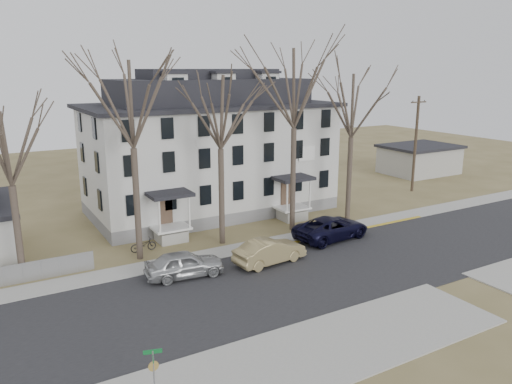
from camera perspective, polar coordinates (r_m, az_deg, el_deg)
ground at (r=30.97m, az=12.94°, el=-9.42°), size 120.00×120.00×0.00m
main_road at (r=32.33m, az=10.51°, el=-8.28°), size 120.00×10.00×0.04m
far_sidewalk at (r=36.76m, az=4.43°, el=-5.31°), size 120.00×2.00×0.08m
near_sidewalk_left at (r=22.94m, az=6.40°, el=-17.99°), size 20.00×5.00×0.08m
yellow_curb at (r=39.03m, az=11.26°, el=-4.38°), size 14.00×0.25×0.06m
boarding_house at (r=42.90m, az=-5.24°, el=4.89°), size 20.80×12.36×12.05m
distant_building at (r=62.02m, az=18.15°, el=3.59°), size 8.50×6.50×3.35m
tree_far_left at (r=31.60m, az=-14.14°, el=10.36°), size 8.40×8.40×13.72m
tree_mid_left at (r=33.81m, az=-4.13°, el=9.69°), size 7.80×7.80×12.74m
tree_center at (r=36.76m, az=4.45°, el=12.34°), size 9.00×9.00×14.70m
tree_mid_right at (r=40.20m, az=10.99°, el=10.15°), size 7.80×7.80×12.74m
tree_bungalow at (r=30.61m, az=-26.59°, el=5.01°), size 6.60×6.60×10.78m
utility_pole_far at (r=52.05m, az=17.76°, el=5.36°), size 2.00×0.28×9.50m
car_silver at (r=30.16m, az=-8.18°, el=-8.21°), size 4.84×2.38×1.59m
car_tan at (r=31.87m, az=1.58°, el=-6.84°), size 4.95×2.16×1.58m
car_navy at (r=36.68m, az=8.61°, el=-4.12°), size 6.14×3.32×1.64m
bicycle_left at (r=34.76m, az=-12.75°, el=-5.96°), size 1.76×0.62×0.92m
street_sign at (r=19.40m, az=-11.62°, el=-19.19°), size 0.67×0.67×2.37m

